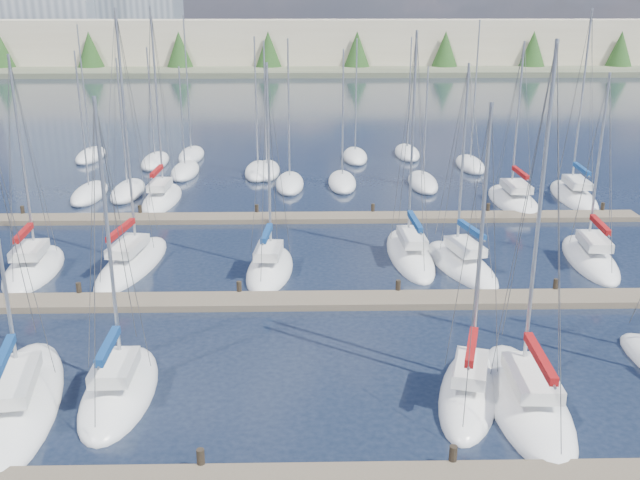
{
  "coord_description": "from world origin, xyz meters",
  "views": [
    {
      "loc": [
        -0.63,
        -16.21,
        14.28
      ],
      "look_at": [
        0.0,
        14.0,
        4.0
      ],
      "focal_mm": 40.0,
      "sensor_mm": 36.0,
      "label": 1
    }
  ],
  "objects_px": {
    "sailboat_b": "(17,403)",
    "sailboat_d": "(469,392)",
    "sailboat_c": "(120,391)",
    "sailboat_q": "(513,201)",
    "sailboat_e": "(526,400)",
    "sailboat_r": "(574,196)",
    "sailboat_l": "(461,264)",
    "sailboat_j": "(270,269)",
    "sailboat_n": "(162,199)",
    "sailboat_i": "(132,263)",
    "sailboat_h": "(34,268)",
    "sailboat_m": "(590,258)",
    "sailboat_k": "(410,254)"
  },
  "relations": [
    {
      "from": "sailboat_c",
      "to": "sailboat_b",
      "type": "height_order",
      "value": "sailboat_b"
    },
    {
      "from": "sailboat_m",
      "to": "sailboat_n",
      "type": "distance_m",
      "value": 30.02
    },
    {
      "from": "sailboat_q",
      "to": "sailboat_b",
      "type": "height_order",
      "value": "sailboat_b"
    },
    {
      "from": "sailboat_c",
      "to": "sailboat_r",
      "type": "xyz_separation_m",
      "value": [
        27.27,
        27.47,
        0.01
      ]
    },
    {
      "from": "sailboat_b",
      "to": "sailboat_d",
      "type": "bearing_deg",
      "value": -9.3
    },
    {
      "from": "sailboat_j",
      "to": "sailboat_r",
      "type": "height_order",
      "value": "sailboat_r"
    },
    {
      "from": "sailboat_j",
      "to": "sailboat_m",
      "type": "bearing_deg",
      "value": 9.06
    },
    {
      "from": "sailboat_n",
      "to": "sailboat_e",
      "type": "height_order",
      "value": "sailboat_n"
    },
    {
      "from": "sailboat_l",
      "to": "sailboat_i",
      "type": "bearing_deg",
      "value": 165.54
    },
    {
      "from": "sailboat_r",
      "to": "sailboat_j",
      "type": "bearing_deg",
      "value": -142.74
    },
    {
      "from": "sailboat_q",
      "to": "sailboat_h",
      "type": "relative_size",
      "value": 0.99
    },
    {
      "from": "sailboat_j",
      "to": "sailboat_h",
      "type": "height_order",
      "value": "sailboat_h"
    },
    {
      "from": "sailboat_j",
      "to": "sailboat_d",
      "type": "distance_m",
      "value": 15.4
    },
    {
      "from": "sailboat_i",
      "to": "sailboat_b",
      "type": "relative_size",
      "value": 1.1
    },
    {
      "from": "sailboat_l",
      "to": "sailboat_j",
      "type": "relative_size",
      "value": 0.99
    },
    {
      "from": "sailboat_e",
      "to": "sailboat_r",
      "type": "height_order",
      "value": "sailboat_r"
    },
    {
      "from": "sailboat_n",
      "to": "sailboat_k",
      "type": "bearing_deg",
      "value": -34.99
    },
    {
      "from": "sailboat_e",
      "to": "sailboat_q",
      "type": "bearing_deg",
      "value": 77.67
    },
    {
      "from": "sailboat_r",
      "to": "sailboat_i",
      "type": "bearing_deg",
      "value": -151.72
    },
    {
      "from": "sailboat_c",
      "to": "sailboat_b",
      "type": "distance_m",
      "value": 3.64
    },
    {
      "from": "sailboat_q",
      "to": "sailboat_b",
      "type": "relative_size",
      "value": 0.92
    },
    {
      "from": "sailboat_l",
      "to": "sailboat_i",
      "type": "relative_size",
      "value": 0.81
    },
    {
      "from": "sailboat_l",
      "to": "sailboat_b",
      "type": "xyz_separation_m",
      "value": [
        -19.33,
        -13.98,
        -0.01
      ]
    },
    {
      "from": "sailboat_c",
      "to": "sailboat_k",
      "type": "xyz_separation_m",
      "value": [
        13.15,
        14.91,
        0.0
      ]
    },
    {
      "from": "sailboat_l",
      "to": "sailboat_d",
      "type": "distance_m",
      "value": 13.81
    },
    {
      "from": "sailboat_m",
      "to": "sailboat_i",
      "type": "distance_m",
      "value": 25.99
    },
    {
      "from": "sailboat_c",
      "to": "sailboat_m",
      "type": "xyz_separation_m",
      "value": [
        23.35,
        13.98,
        -0.01
      ]
    },
    {
      "from": "sailboat_n",
      "to": "sailboat_q",
      "type": "bearing_deg",
      "value": -0.55
    },
    {
      "from": "sailboat_m",
      "to": "sailboat_q",
      "type": "xyz_separation_m",
      "value": [
        -0.95,
        12.35,
        -0.01
      ]
    },
    {
      "from": "sailboat_l",
      "to": "sailboat_r",
      "type": "xyz_separation_m",
      "value": [
        11.49,
        14.27,
        0.01
      ]
    },
    {
      "from": "sailboat_k",
      "to": "sailboat_n",
      "type": "bearing_deg",
      "value": 141.46
    },
    {
      "from": "sailboat_c",
      "to": "sailboat_l",
      "type": "xyz_separation_m",
      "value": [
        15.78,
        13.2,
        -0.0
      ]
    },
    {
      "from": "sailboat_m",
      "to": "sailboat_i",
      "type": "bearing_deg",
      "value": -173.81
    },
    {
      "from": "sailboat_e",
      "to": "sailboat_h",
      "type": "relative_size",
      "value": 1.12
    },
    {
      "from": "sailboat_c",
      "to": "sailboat_j",
      "type": "xyz_separation_m",
      "value": [
        5.12,
        12.71,
        0.0
      ]
    },
    {
      "from": "sailboat_i",
      "to": "sailboat_j",
      "type": "bearing_deg",
      "value": 0.65
    },
    {
      "from": "sailboat_c",
      "to": "sailboat_n",
      "type": "distance_m",
      "value": 27.55
    },
    {
      "from": "sailboat_j",
      "to": "sailboat_r",
      "type": "relative_size",
      "value": 0.83
    },
    {
      "from": "sailboat_m",
      "to": "sailboat_l",
      "type": "bearing_deg",
      "value": -168.51
    },
    {
      "from": "sailboat_l",
      "to": "sailboat_k",
      "type": "bearing_deg",
      "value": 134.14
    },
    {
      "from": "sailboat_k",
      "to": "sailboat_j",
      "type": "xyz_separation_m",
      "value": [
        -8.03,
        -2.2,
        -0.0
      ]
    },
    {
      "from": "sailboat_n",
      "to": "sailboat_j",
      "type": "xyz_separation_m",
      "value": [
        8.66,
        -14.61,
        -0.01
      ]
    },
    {
      "from": "sailboat_q",
      "to": "sailboat_n",
      "type": "bearing_deg",
      "value": 176.9
    },
    {
      "from": "sailboat_n",
      "to": "sailboat_j",
      "type": "distance_m",
      "value": 16.98
    },
    {
      "from": "sailboat_k",
      "to": "sailboat_j",
      "type": "height_order",
      "value": "sailboat_k"
    },
    {
      "from": "sailboat_k",
      "to": "sailboat_e",
      "type": "distance_m",
      "value": 16.02
    },
    {
      "from": "sailboat_d",
      "to": "sailboat_n",
      "type": "bearing_deg",
      "value": 137.71
    },
    {
      "from": "sailboat_c",
      "to": "sailboat_q",
      "type": "relative_size",
      "value": 0.97
    },
    {
      "from": "sailboat_c",
      "to": "sailboat_j",
      "type": "distance_m",
      "value": 13.7
    },
    {
      "from": "sailboat_h",
      "to": "sailboat_i",
      "type": "bearing_deg",
      "value": 2.42
    }
  ]
}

